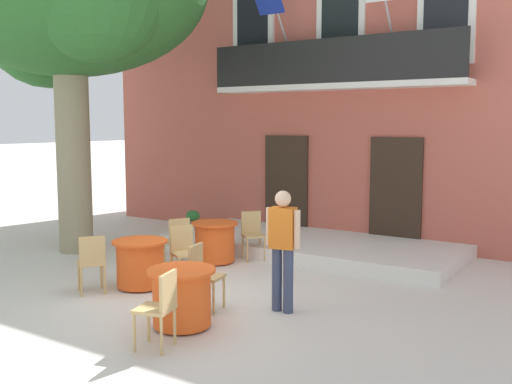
{
  "coord_description": "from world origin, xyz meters",
  "views": [
    {
      "loc": [
        5.47,
        -6.66,
        2.59
      ],
      "look_at": [
        -0.54,
        2.52,
        1.3
      ],
      "focal_mm": 41.35,
      "sensor_mm": 36.0,
      "label": 1
    }
  ],
  "objects_px": {
    "cafe_table_middle": "(215,242)",
    "cafe_chair_front_1": "(203,272)",
    "pedestrian_near_entrance": "(283,244)",
    "cafe_chair_middle_0": "(178,239)",
    "cafe_table_front": "(182,297)",
    "cafe_chair_front_0": "(160,305)",
    "cafe_chair_near_tree_0": "(184,249)",
    "cafe_chair_middle_1": "(253,232)",
    "ground_planter_left": "(193,220)",
    "cafe_chair_near_tree_1": "(92,260)",
    "cafe_table_near_tree": "(140,263)"
  },
  "relations": [
    {
      "from": "cafe_chair_near_tree_0",
      "to": "cafe_table_middle",
      "type": "bearing_deg",
      "value": 105.3
    },
    {
      "from": "cafe_chair_near_tree_1",
      "to": "cafe_table_front",
      "type": "bearing_deg",
      "value": -10.1
    },
    {
      "from": "cafe_chair_front_0",
      "to": "pedestrian_near_entrance",
      "type": "xyz_separation_m",
      "value": [
        0.47,
        1.94,
        0.42
      ]
    },
    {
      "from": "cafe_table_middle",
      "to": "cafe_chair_front_1",
      "type": "relative_size",
      "value": 0.95
    },
    {
      "from": "cafe_chair_near_tree_0",
      "to": "cafe_table_front",
      "type": "height_order",
      "value": "cafe_chair_near_tree_0"
    },
    {
      "from": "ground_planter_left",
      "to": "cafe_chair_front_0",
      "type": "bearing_deg",
      "value": -53.62
    },
    {
      "from": "pedestrian_near_entrance",
      "to": "cafe_chair_middle_1",
      "type": "bearing_deg",
      "value": 131.01
    },
    {
      "from": "cafe_chair_near_tree_1",
      "to": "cafe_table_front",
      "type": "xyz_separation_m",
      "value": [
        2.09,
        -0.37,
        -0.14
      ]
    },
    {
      "from": "cafe_chair_near_tree_0",
      "to": "cafe_table_middle",
      "type": "relative_size",
      "value": 1.05
    },
    {
      "from": "cafe_table_front",
      "to": "cafe_chair_middle_0",
      "type": "bearing_deg",
      "value": 131.7
    },
    {
      "from": "cafe_table_near_tree",
      "to": "pedestrian_near_entrance",
      "type": "distance_m",
      "value": 2.55
    },
    {
      "from": "cafe_chair_near_tree_0",
      "to": "cafe_chair_front_0",
      "type": "relative_size",
      "value": 1.0
    },
    {
      "from": "cafe_chair_middle_1",
      "to": "cafe_chair_front_1",
      "type": "xyz_separation_m",
      "value": [
        1.1,
        -2.92,
        0.0
      ]
    },
    {
      "from": "cafe_table_front",
      "to": "cafe_chair_front_0",
      "type": "xyz_separation_m",
      "value": [
        0.28,
        -0.7,
        0.14
      ]
    },
    {
      "from": "cafe_table_near_tree",
      "to": "cafe_table_front",
      "type": "xyz_separation_m",
      "value": [
        1.73,
        -1.04,
        0.0
      ]
    },
    {
      "from": "ground_planter_left",
      "to": "cafe_chair_middle_0",
      "type": "bearing_deg",
      "value": -55.26
    },
    {
      "from": "cafe_table_front",
      "to": "cafe_chair_front_0",
      "type": "distance_m",
      "value": 0.77
    },
    {
      "from": "cafe_chair_near_tree_1",
      "to": "cafe_chair_front_0",
      "type": "distance_m",
      "value": 2.6
    },
    {
      "from": "cafe_chair_near_tree_0",
      "to": "pedestrian_near_entrance",
      "type": "bearing_deg",
      "value": -12.51
    },
    {
      "from": "cafe_table_middle",
      "to": "cafe_chair_middle_0",
      "type": "xyz_separation_m",
      "value": [
        -0.31,
        -0.69,
        0.14
      ]
    },
    {
      "from": "cafe_chair_middle_1",
      "to": "cafe_table_front",
      "type": "xyz_separation_m",
      "value": [
        1.34,
        -3.64,
        -0.14
      ]
    },
    {
      "from": "cafe_chair_near_tree_1",
      "to": "pedestrian_near_entrance",
      "type": "relative_size",
      "value": 0.54
    },
    {
      "from": "cafe_table_middle",
      "to": "pedestrian_near_entrance",
      "type": "relative_size",
      "value": 0.51
    },
    {
      "from": "cafe_chair_middle_0",
      "to": "cafe_table_front",
      "type": "bearing_deg",
      "value": -48.3
    },
    {
      "from": "cafe_table_middle",
      "to": "ground_planter_left",
      "type": "distance_m",
      "value": 3.08
    },
    {
      "from": "cafe_table_front",
      "to": "cafe_table_near_tree",
      "type": "bearing_deg",
      "value": 149.12
    },
    {
      "from": "cafe_chair_middle_0",
      "to": "pedestrian_near_entrance",
      "type": "distance_m",
      "value": 3.06
    },
    {
      "from": "cafe_table_middle",
      "to": "cafe_chair_middle_1",
      "type": "xyz_separation_m",
      "value": [
        0.44,
        0.61,
        0.14
      ]
    },
    {
      "from": "cafe_table_near_tree",
      "to": "cafe_chair_near_tree_1",
      "type": "distance_m",
      "value": 0.77
    },
    {
      "from": "cafe_chair_near_tree_1",
      "to": "cafe_chair_middle_1",
      "type": "distance_m",
      "value": 3.35
    },
    {
      "from": "cafe_table_near_tree",
      "to": "cafe_chair_middle_0",
      "type": "distance_m",
      "value": 1.35
    },
    {
      "from": "cafe_chair_front_1",
      "to": "cafe_table_front",
      "type": "bearing_deg",
      "value": -72.03
    },
    {
      "from": "cafe_table_near_tree",
      "to": "ground_planter_left",
      "type": "relative_size",
      "value": 1.61
    },
    {
      "from": "cafe_table_front",
      "to": "cafe_chair_front_1",
      "type": "bearing_deg",
      "value": 107.97
    },
    {
      "from": "pedestrian_near_entrance",
      "to": "cafe_chair_middle_0",
      "type": "bearing_deg",
      "value": 158.84
    },
    {
      "from": "ground_planter_left",
      "to": "cafe_chair_near_tree_0",
      "type": "bearing_deg",
      "value": -52.64
    },
    {
      "from": "cafe_table_front",
      "to": "pedestrian_near_entrance",
      "type": "xyz_separation_m",
      "value": [
        0.75,
        1.24,
        0.56
      ]
    },
    {
      "from": "cafe_chair_front_1",
      "to": "cafe_chair_middle_1",
      "type": "bearing_deg",
      "value": 110.7
    },
    {
      "from": "cafe_chair_middle_0",
      "to": "cafe_table_front",
      "type": "height_order",
      "value": "cafe_chair_middle_0"
    },
    {
      "from": "cafe_table_near_tree",
      "to": "cafe_chair_middle_1",
      "type": "bearing_deg",
      "value": 81.32
    },
    {
      "from": "ground_planter_left",
      "to": "pedestrian_near_entrance",
      "type": "xyz_separation_m",
      "value": [
        4.77,
        -3.89,
        0.65
      ]
    },
    {
      "from": "cafe_chair_near_tree_0",
      "to": "cafe_table_middle",
      "type": "distance_m",
      "value": 1.36
    },
    {
      "from": "cafe_chair_middle_0",
      "to": "cafe_chair_middle_1",
      "type": "bearing_deg",
      "value": 60.25
    },
    {
      "from": "cafe_chair_middle_1",
      "to": "pedestrian_near_entrance",
      "type": "height_order",
      "value": "pedestrian_near_entrance"
    },
    {
      "from": "cafe_chair_near_tree_1",
      "to": "cafe_chair_middle_0",
      "type": "xyz_separation_m",
      "value": [
        0.01,
        1.96,
        0.0
      ]
    },
    {
      "from": "ground_planter_left",
      "to": "cafe_table_front",
      "type": "bearing_deg",
      "value": -51.93
    },
    {
      "from": "cafe_chair_front_1",
      "to": "ground_planter_left",
      "type": "xyz_separation_m",
      "value": [
        -3.78,
        4.41,
        -0.23
      ]
    },
    {
      "from": "cafe_chair_front_1",
      "to": "cafe_table_middle",
      "type": "bearing_deg",
      "value": 123.73
    },
    {
      "from": "cafe_chair_front_0",
      "to": "ground_planter_left",
      "type": "relative_size",
      "value": 1.69
    },
    {
      "from": "cafe_table_near_tree",
      "to": "cafe_chair_front_1",
      "type": "bearing_deg",
      "value": -12.03
    }
  ]
}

